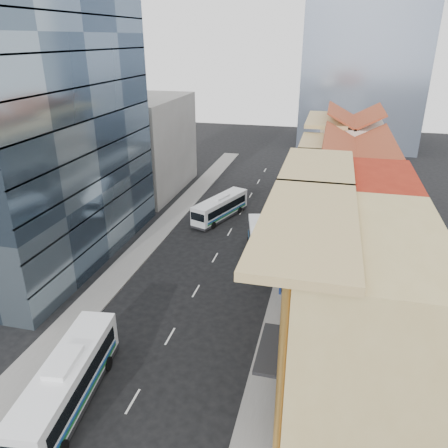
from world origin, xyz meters
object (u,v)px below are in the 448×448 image
(shophouse_tan, at_px, (362,321))
(office_tower, at_px, (38,116))
(bus_right, at_px, (261,244))
(sedan_left, at_px, (32,424))
(bus_left_far, at_px, (220,207))
(bus_left_near, at_px, (67,382))

(shophouse_tan, xyz_separation_m, office_tower, (-31.00, 14.00, 9.00))
(shophouse_tan, height_order, bus_right, shophouse_tan)
(office_tower, xyz_separation_m, sedan_left, (12.26, -21.74, -14.27))
(sedan_left, bearing_deg, office_tower, 96.12)
(office_tower, height_order, bus_left_far, office_tower)
(sedan_left, bearing_deg, shophouse_tan, -0.87)
(office_tower, distance_m, bus_left_near, 26.72)
(bus_left_far, height_order, bus_right, bus_right)
(bus_left_far, distance_m, sedan_left, 35.78)
(bus_left_near, xyz_separation_m, sedan_left, (-0.90, -2.58, -1.09))
(bus_left_near, xyz_separation_m, bus_right, (8.70, 23.28, -0.12))
(shophouse_tan, height_order, office_tower, office_tower)
(office_tower, distance_m, sedan_left, 28.74)
(shophouse_tan, height_order, bus_left_far, shophouse_tan)
(office_tower, distance_m, bus_left_far, 24.35)
(office_tower, xyz_separation_m, bus_left_near, (13.16, -19.16, -13.17))
(bus_left_near, bearing_deg, bus_right, 62.59)
(bus_left_far, distance_m, bus_right, 12.10)
(bus_right, relative_size, sedan_left, 2.46)
(bus_left_far, bearing_deg, bus_right, -34.52)
(bus_left_near, bearing_deg, bus_left_far, 80.25)
(shophouse_tan, bearing_deg, bus_left_far, 120.10)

